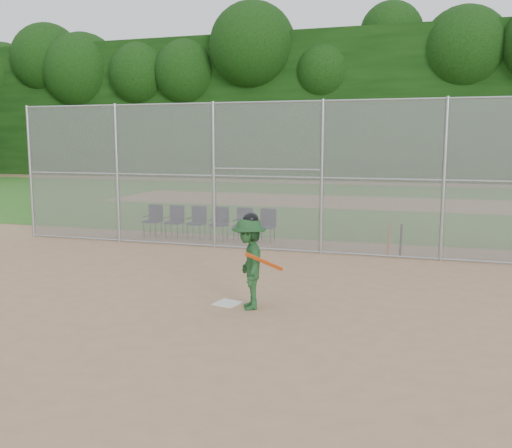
% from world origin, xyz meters
% --- Properties ---
extents(ground, '(100.00, 100.00, 0.00)m').
position_xyz_m(ground, '(0.00, 0.00, 0.00)').
color(ground, tan).
rests_on(ground, ground).
extents(grass_strip, '(100.00, 100.00, 0.00)m').
position_xyz_m(grass_strip, '(0.00, 18.00, 0.01)').
color(grass_strip, '#306B20').
rests_on(grass_strip, ground).
extents(dirt_patch_far, '(24.00, 24.00, 0.00)m').
position_xyz_m(dirt_patch_far, '(0.00, 18.00, 0.01)').
color(dirt_patch_far, tan).
rests_on(dirt_patch_far, ground).
extents(backstop_fence, '(16.09, 0.09, 4.00)m').
position_xyz_m(backstop_fence, '(0.00, 5.00, 2.07)').
color(backstop_fence, gray).
rests_on(backstop_fence, ground).
extents(treeline, '(81.00, 60.00, 11.00)m').
position_xyz_m(treeline, '(0.00, 20.00, 5.50)').
color(treeline, black).
rests_on(treeline, ground).
extents(home_plate, '(0.51, 0.51, 0.02)m').
position_xyz_m(home_plate, '(0.27, -0.09, 0.01)').
color(home_plate, silver).
rests_on(home_plate, ground).
extents(batter_at_plate, '(1.14, 1.35, 1.72)m').
position_xyz_m(batter_at_plate, '(0.73, -0.23, 0.83)').
color(batter_at_plate, '#1D4A22').
rests_on(batter_at_plate, ground).
extents(spare_bats, '(0.36, 0.36, 0.82)m').
position_xyz_m(spare_bats, '(2.87, 5.33, 0.41)').
color(spare_bats, '#D84C14').
rests_on(spare_bats, ground).
extents(chair_0, '(0.54, 0.52, 0.96)m').
position_xyz_m(chair_0, '(-4.58, 6.29, 0.48)').
color(chair_0, '#10143B').
rests_on(chair_0, ground).
extents(chair_1, '(0.54, 0.52, 0.96)m').
position_xyz_m(chair_1, '(-3.84, 6.29, 0.48)').
color(chair_1, '#10143B').
rests_on(chair_1, ground).
extents(chair_2, '(0.54, 0.52, 0.96)m').
position_xyz_m(chair_2, '(-3.10, 6.29, 0.48)').
color(chair_2, '#10143B').
rests_on(chair_2, ground).
extents(chair_3, '(0.54, 0.52, 0.96)m').
position_xyz_m(chair_3, '(-2.36, 6.29, 0.48)').
color(chair_3, '#10143B').
rests_on(chair_3, ground).
extents(chair_4, '(0.54, 0.52, 0.96)m').
position_xyz_m(chair_4, '(-1.62, 6.29, 0.48)').
color(chair_4, '#10143B').
rests_on(chair_4, ground).
extents(chair_5, '(0.54, 0.52, 0.96)m').
position_xyz_m(chair_5, '(-0.88, 6.29, 0.48)').
color(chair_5, '#10143B').
rests_on(chair_5, ground).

